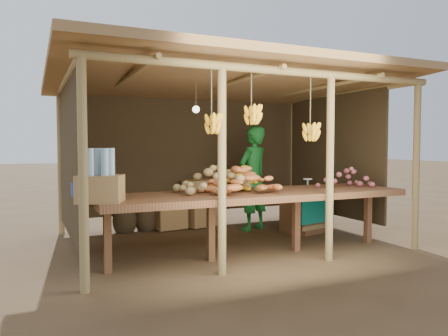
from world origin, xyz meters
name	(u,v)px	position (x,y,z in m)	size (l,w,h in m)	color
ground	(224,241)	(0.00, 0.00, 0.00)	(60.00, 60.00, 0.00)	brown
stall_structure	(221,107)	(-0.02, 0.05, 1.92)	(4.70, 3.50, 2.43)	#9B8150
counter	(256,197)	(0.00, -0.95, 0.74)	(3.90, 1.05, 0.80)	brown
potato_heap	(220,178)	(-0.46, -0.92, 0.98)	(0.97, 0.58, 0.37)	#957E4D
sweet_potato_heap	(242,178)	(-0.20, -0.97, 0.98)	(0.96, 0.58, 0.36)	#B9642F
onion_heap	(345,174)	(1.44, -0.89, 0.98)	(0.82, 0.49, 0.36)	#A85159
banana_pile	(244,177)	(-0.04, -0.71, 0.97)	(0.58, 0.35, 0.35)	yellow
tomato_basin	(91,187)	(-1.90, -0.50, 0.90)	(0.45, 0.45, 0.24)	navy
bottle_box	(100,182)	(-1.90, -1.18, 1.01)	(0.53, 0.48, 0.55)	#9E7747
vendor	(253,178)	(0.76, 0.54, 0.84)	(0.61, 0.40, 1.69)	#176B27
tarp_crate	(306,209)	(1.48, 0.08, 0.36)	(0.85, 0.77, 0.87)	brown
carton_stack	(190,207)	(-0.11, 1.13, 0.34)	(1.08, 0.47, 0.78)	#9E7747
burlap_sacks	(136,217)	(-1.01, 1.20, 0.23)	(0.74, 0.39, 0.52)	#40321E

